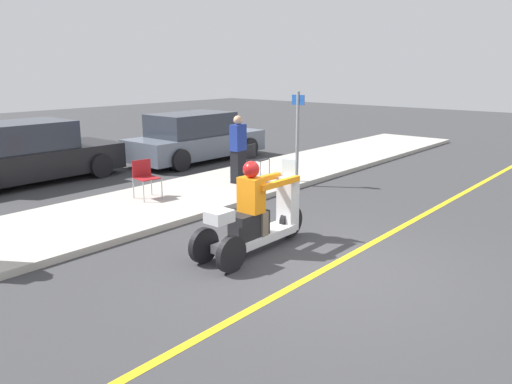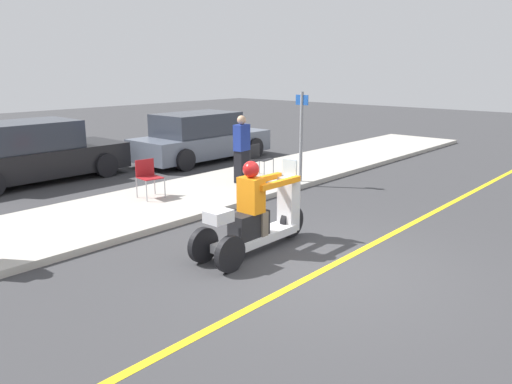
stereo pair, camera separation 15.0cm
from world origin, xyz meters
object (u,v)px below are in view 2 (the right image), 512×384
object	(u,v)px
folding_chair_set_back	(259,157)
folding_chair_curbside	(148,174)
spectator_by_tree	(242,151)
street_sign	(301,133)
motorcycle_trike	(256,219)
parked_car_lot_right	(201,138)
parked_car_lot_far	(31,154)

from	to	relation	value
folding_chair_set_back	folding_chair_curbside	distance (m)	3.26
spectator_by_tree	street_sign	size ratio (longest dim) A/B	0.75
folding_chair_set_back	folding_chair_curbside	xyz separation A→B (m)	(-3.25, 0.35, 0.00)
street_sign	folding_chair_set_back	bearing A→B (deg)	99.91
motorcycle_trike	parked_car_lot_right	world-z (taller)	parked_car_lot_right
folding_chair_curbside	motorcycle_trike	bearing A→B (deg)	-100.27
spectator_by_tree	parked_car_lot_far	world-z (taller)	spectator_by_tree
motorcycle_trike	parked_car_lot_right	size ratio (longest dim) A/B	0.52
folding_chair_curbside	street_sign	size ratio (longest dim) A/B	0.37
parked_car_lot_far	street_sign	xyz separation A→B (m)	(4.18, -5.49, 0.59)
motorcycle_trike	folding_chair_curbside	xyz separation A→B (m)	(0.68, 3.74, 0.09)
spectator_by_tree	parked_car_lot_right	bearing A→B (deg)	62.57
motorcycle_trike	spectator_by_tree	distance (m)	4.44
folding_chair_set_back	street_sign	world-z (taller)	street_sign
motorcycle_trike	parked_car_lot_far	xyz separation A→B (m)	(-0.05, 7.68, 0.19)
motorcycle_trike	folding_chair_set_back	world-z (taller)	motorcycle_trike
parked_car_lot_right	folding_chair_set_back	bearing A→B (deg)	-106.14
parked_car_lot_far	parked_car_lot_right	distance (m)	5.02
folding_chair_set_back	parked_car_lot_far	distance (m)	5.85
motorcycle_trike	parked_car_lot_right	distance (m)	8.23
spectator_by_tree	parked_car_lot_far	bearing A→B (deg)	124.76
folding_chair_set_back	street_sign	distance (m)	1.40
folding_chair_set_back	street_sign	bearing A→B (deg)	-80.09
motorcycle_trike	parked_car_lot_far	size ratio (longest dim) A/B	0.52
parked_car_lot_right	street_sign	xyz separation A→B (m)	(-0.73, -4.45, 0.60)
motorcycle_trike	folding_chair_set_back	distance (m)	5.19
spectator_by_tree	parked_car_lot_right	size ratio (longest dim) A/B	0.36
parked_car_lot_right	street_sign	distance (m)	4.55
folding_chair_curbside	street_sign	xyz separation A→B (m)	(3.46, -1.55, 0.69)
motorcycle_trike	folding_chair_curbside	bearing A→B (deg)	79.73
spectator_by_tree	folding_chair_set_back	distance (m)	0.92
folding_chair_curbside	street_sign	distance (m)	3.85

